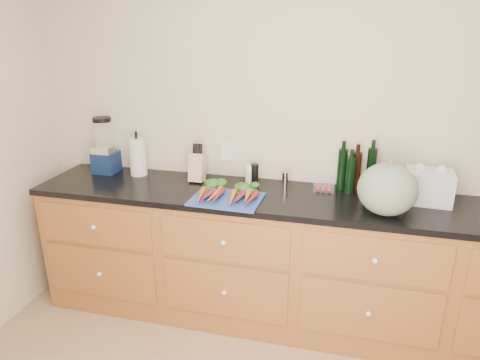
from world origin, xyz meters
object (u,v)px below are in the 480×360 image
(knife_block, at_px, (197,167))
(tomato_box, at_px, (324,186))
(paper_towel, at_px, (138,157))
(squash, at_px, (387,189))
(blender_appliance, at_px, (105,149))
(carrots, at_px, (228,192))
(cutting_board, at_px, (227,199))

(knife_block, distance_m, tomato_box, 0.89)
(knife_block, xyz_separation_m, tomato_box, (0.89, 0.03, -0.07))
(paper_towel, bearing_deg, knife_block, -2.45)
(squash, xyz_separation_m, blender_appliance, (-1.99, 0.29, 0.03))
(carrots, bearing_deg, paper_towel, 160.21)
(squash, height_order, blender_appliance, blender_appliance)
(paper_towel, height_order, knife_block, paper_towel)
(carrots, bearing_deg, squash, -1.28)
(cutting_board, bearing_deg, tomato_box, 29.25)
(knife_block, height_order, tomato_box, knife_block)
(blender_appliance, xyz_separation_m, tomato_box, (1.62, 0.01, -0.15))
(carrots, distance_m, knife_block, 0.40)
(blender_appliance, bearing_deg, paper_towel, 0.49)
(knife_block, bearing_deg, cutting_board, -45.17)
(squash, height_order, knife_block, squash)
(cutting_board, xyz_separation_m, squash, (0.96, 0.02, 0.15))
(paper_towel, bearing_deg, squash, -9.76)
(tomato_box, bearing_deg, carrots, -154.15)
(cutting_board, height_order, knife_block, knife_block)
(paper_towel, bearing_deg, blender_appliance, -179.51)
(cutting_board, bearing_deg, paper_towel, 157.32)
(cutting_board, height_order, blender_appliance, blender_appliance)
(cutting_board, bearing_deg, blender_appliance, 162.86)
(cutting_board, xyz_separation_m, tomato_box, (0.59, 0.33, 0.03))
(cutting_board, height_order, squash, squash)
(carrots, height_order, paper_towel, paper_towel)
(squash, relative_size, knife_block, 1.71)
(tomato_box, bearing_deg, cutting_board, -150.75)
(cutting_board, bearing_deg, carrots, 90.00)
(carrots, relative_size, tomato_box, 2.92)
(carrots, height_order, blender_appliance, blender_appliance)
(carrots, xyz_separation_m, blender_appliance, (-1.03, 0.27, 0.15))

